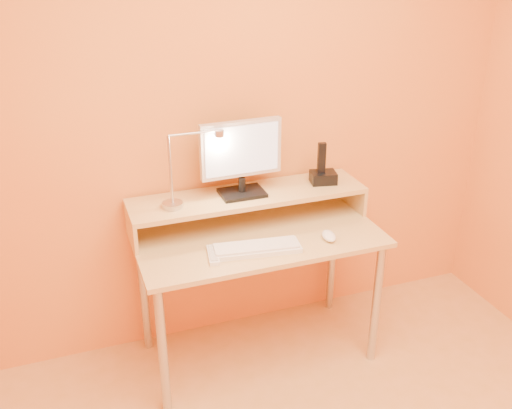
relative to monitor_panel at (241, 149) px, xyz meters
name	(u,v)px	position (x,y,z in m)	size (l,w,h in m)	color
wall_back	(237,113)	(0.03, 0.16, 0.13)	(3.00, 0.04, 2.50)	orange
desk_leg_fl	(163,352)	(-0.52, -0.41, -0.77)	(0.04, 0.04, 0.69)	#B4B4B9
desk_leg_fr	(376,304)	(0.58, -0.41, -0.77)	(0.04, 0.04, 0.69)	#B4B4B9
desk_leg_bl	(144,293)	(-0.52, 0.09, -0.77)	(0.04, 0.04, 0.69)	#B4B4B9
desk_leg_br	(332,257)	(0.58, 0.09, -0.77)	(0.04, 0.04, 0.69)	#B4B4B9
desk_lower	(258,237)	(0.03, -0.16, -0.41)	(1.20, 0.60, 0.03)	tan
shelf_riser_left	(131,228)	(-0.56, -0.01, -0.33)	(0.02, 0.30, 0.14)	tan
shelf_riser_right	(352,194)	(0.62, -0.01, -0.33)	(0.02, 0.30, 0.14)	tan
desk_shelf	(248,196)	(0.03, -0.01, -0.25)	(1.20, 0.30, 0.03)	tan
monitor_foot	(242,193)	(0.00, -0.01, -0.23)	(0.22, 0.16, 0.02)	black
monitor_neck	(242,185)	(0.00, -0.01, -0.19)	(0.04, 0.04, 0.07)	black
monitor_panel	(241,149)	(0.00, 0.00, 0.00)	(0.41, 0.04, 0.28)	silver
monitor_back	(239,147)	(0.00, 0.02, 0.00)	(0.37, 0.01, 0.24)	black
monitor_screen	(242,150)	(0.00, -0.02, 0.00)	(0.37, 0.00, 0.24)	silver
lamp_base	(173,205)	(-0.36, -0.04, -0.23)	(0.10, 0.10, 0.03)	#B4B4B9
lamp_post	(170,170)	(-0.36, -0.04, -0.05)	(0.01, 0.01, 0.33)	#B4B4B9
lamp_arm	(194,133)	(-0.24, -0.04, 0.12)	(0.01, 0.01, 0.24)	#B4B4B9
lamp_head	(219,133)	(-0.12, -0.04, 0.10)	(0.04, 0.04, 0.03)	#B4B4B9
lamp_bulb	(219,137)	(-0.12, -0.04, 0.09)	(0.03, 0.03, 0.00)	#FFEAC6
phone_dock	(323,177)	(0.45, -0.01, -0.21)	(0.13, 0.10, 0.06)	black
phone_handset	(322,158)	(0.43, -0.01, -0.10)	(0.04, 0.03, 0.16)	black
phone_led	(335,180)	(0.49, -0.06, -0.21)	(0.01, 0.00, 0.04)	#3765FC
keyboard	(256,249)	(-0.03, -0.30, -0.39)	(0.41, 0.13, 0.02)	white
mouse	(329,236)	(0.34, -0.32, -0.38)	(0.06, 0.11, 0.04)	white
remote_control	(213,255)	(-0.23, -0.29, -0.39)	(0.05, 0.17, 0.02)	white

